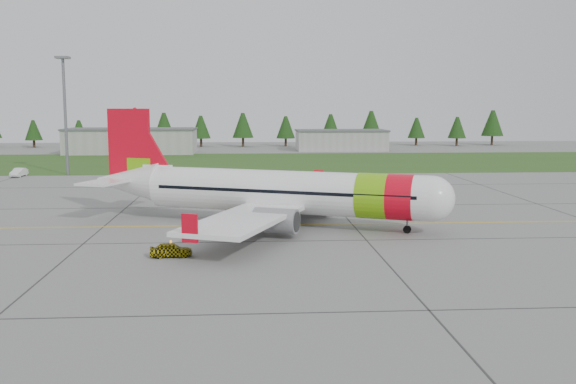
{
  "coord_description": "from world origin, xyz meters",
  "views": [
    {
      "loc": [
        -0.63,
        -55.86,
        11.93
      ],
      "look_at": [
        3.23,
        4.59,
        3.82
      ],
      "focal_mm": 40.0,
      "sensor_mm": 36.0,
      "label": 1
    }
  ],
  "objects": [
    {
      "name": "ground",
      "position": [
        0.0,
        0.0,
        0.0
      ],
      "size": [
        320.0,
        320.0,
        0.0
      ],
      "primitive_type": "plane",
      "color": "gray",
      "rests_on": "ground"
    },
    {
      "name": "taxi_guideline",
      "position": [
        0.0,
        8.0,
        0.01
      ],
      "size": [
        120.0,
        0.25,
        0.02
      ],
      "primitive_type": "cube",
      "color": "gold",
      "rests_on": "ground"
    },
    {
      "name": "follow_me_car",
      "position": [
        -6.76,
        -5.3,
        1.68
      ],
      "size": [
        1.25,
        1.44,
        3.35
      ],
      "primitive_type": "imported",
      "rotation": [
        0.0,
        0.0,
        1.66
      ],
      "color": "yellow",
      "rests_on": "ground"
    },
    {
      "name": "hangar_east",
      "position": [
        25.0,
        118.0,
        2.6
      ],
      "size": [
        24.0,
        12.0,
        5.2
      ],
      "primitive_type": "cube",
      "color": "#A8A8A3",
      "rests_on": "ground"
    },
    {
      "name": "aircraft",
      "position": [
        2.36,
        7.95,
        3.37
      ],
      "size": [
        36.76,
        34.91,
        11.68
      ],
      "rotation": [
        0.0,
        0.0,
        -0.39
      ],
      "color": "white",
      "rests_on": "ground"
    },
    {
      "name": "floodlight_mast",
      "position": [
        -32.0,
        58.0,
        10.0
      ],
      "size": [
        0.5,
        0.5,
        20.0
      ],
      "primitive_type": "cylinder",
      "color": "slate",
      "rests_on": "ground"
    },
    {
      "name": "treeline",
      "position": [
        0.0,
        138.0,
        5.0
      ],
      "size": [
        160.0,
        8.0,
        10.0
      ],
      "primitive_type": null,
      "color": "#1C3F14",
      "rests_on": "ground"
    },
    {
      "name": "service_van",
      "position": [
        -39.6,
        55.76,
        2.23
      ],
      "size": [
        1.63,
        1.55,
        4.45
      ],
      "primitive_type": "imported",
      "rotation": [
        0.0,
        0.0,
        -0.06
      ],
      "color": "white",
      "rests_on": "ground"
    },
    {
      "name": "grass_strip",
      "position": [
        0.0,
        82.0,
        0.01
      ],
      "size": [
        320.0,
        50.0,
        0.03
      ],
      "primitive_type": "cube",
      "color": "#30561E",
      "rests_on": "ground"
    },
    {
      "name": "hangar_west",
      "position": [
        -30.0,
        110.0,
        3.0
      ],
      "size": [
        32.0,
        14.0,
        6.0
      ],
      "primitive_type": "cube",
      "color": "#A8A8A3",
      "rests_on": "ground"
    }
  ]
}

